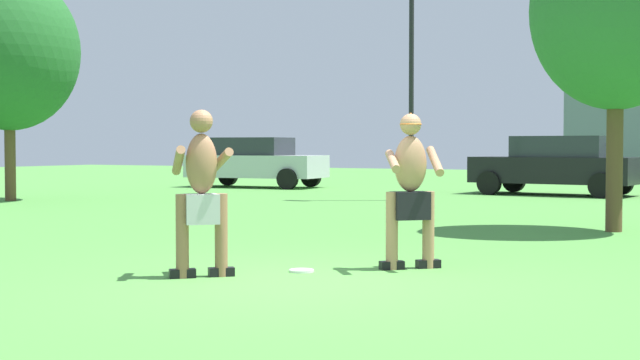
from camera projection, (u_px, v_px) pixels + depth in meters
ground_plane at (308, 282)px, 8.77m from camera, size 80.00×80.00×0.00m
player_with_cap at (411, 183)px, 9.69m from camera, size 0.72×0.86×1.68m
player_in_gray at (202, 189)px, 9.08m from camera, size 0.79×0.76×1.68m
frisbee at (302, 271)px, 9.49m from camera, size 0.26×0.26×0.03m
car_silver_near_post at (255, 161)px, 28.74m from camera, size 4.47×2.39×1.58m
car_black_mid_lot at (557, 164)px, 24.26m from camera, size 4.43×2.31×1.58m
lamp_post at (411, 46)px, 21.77m from camera, size 0.60×0.24×6.13m
tree_right_field at (616, 11)px, 13.80m from camera, size 2.61×2.61×4.92m
tree_behind_players at (9, 51)px, 21.62m from camera, size 3.35×3.35×5.49m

